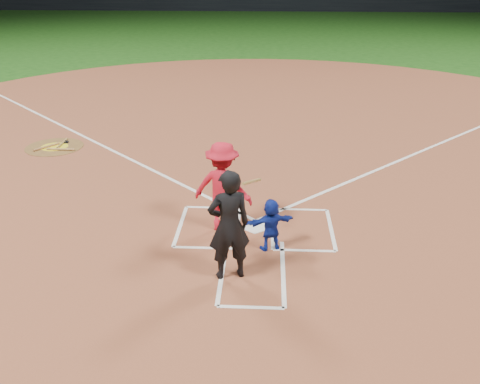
{
  "coord_description": "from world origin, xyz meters",
  "views": [
    {
      "loc": [
        0.21,
        -9.98,
        5.26
      ],
      "look_at": [
        -0.3,
        -0.4,
        1.0
      ],
      "focal_mm": 40.0,
      "sensor_mm": 36.0,
      "label": 1
    }
  ],
  "objects_px": {
    "home_plate": "(255,227)",
    "on_deck_circle": "(55,147)",
    "catcher": "(271,225)",
    "umpire": "(229,225)",
    "batter_at_plate": "(223,187)"
  },
  "relations": [
    {
      "from": "home_plate",
      "to": "on_deck_circle",
      "type": "distance_m",
      "value": 7.81
    },
    {
      "from": "catcher",
      "to": "umpire",
      "type": "xyz_separation_m",
      "value": [
        -0.73,
        -1.01,
        0.49
      ]
    },
    {
      "from": "catcher",
      "to": "umpire",
      "type": "height_order",
      "value": "umpire"
    },
    {
      "from": "on_deck_circle",
      "to": "batter_at_plate",
      "type": "relative_size",
      "value": 0.9
    },
    {
      "from": "batter_at_plate",
      "to": "on_deck_circle",
      "type": "bearing_deg",
      "value": 138.11
    },
    {
      "from": "umpire",
      "to": "catcher",
      "type": "bearing_deg",
      "value": -143.82
    },
    {
      "from": "on_deck_circle",
      "to": "umpire",
      "type": "distance_m",
      "value": 8.88
    },
    {
      "from": "on_deck_circle",
      "to": "catcher",
      "type": "bearing_deg",
      "value": -41.44
    },
    {
      "from": "on_deck_circle",
      "to": "umpire",
      "type": "xyz_separation_m",
      "value": [
        5.72,
        -6.71,
        1.01
      ]
    },
    {
      "from": "catcher",
      "to": "batter_at_plate",
      "type": "xyz_separation_m",
      "value": [
        -0.99,
        0.8,
        0.42
      ]
    },
    {
      "from": "umpire",
      "to": "batter_at_plate",
      "type": "xyz_separation_m",
      "value": [
        -0.26,
        1.81,
        -0.07
      ]
    },
    {
      "from": "catcher",
      "to": "batter_at_plate",
      "type": "bearing_deg",
      "value": -58.6
    },
    {
      "from": "umpire",
      "to": "batter_at_plate",
      "type": "bearing_deg",
      "value": -99.88
    },
    {
      "from": "on_deck_circle",
      "to": "home_plate",
      "type": "bearing_deg",
      "value": -38.24
    },
    {
      "from": "catcher",
      "to": "batter_at_plate",
      "type": "height_order",
      "value": "batter_at_plate"
    }
  ]
}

